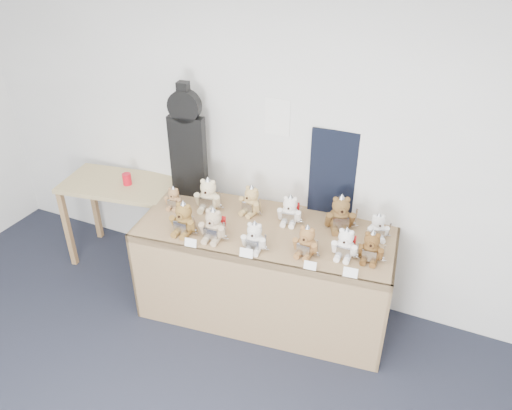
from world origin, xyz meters
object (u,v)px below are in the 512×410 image
at_px(teddy_front_right, 306,242).
at_px(teddy_back_far_left, 174,198).
at_px(teddy_back_centre_right, 290,211).
at_px(red_cup, 127,179).
at_px(teddy_front_far_left, 184,219).
at_px(teddy_front_centre, 254,238).
at_px(teddy_back_centre_left, 251,201).
at_px(teddy_back_end, 378,227).
at_px(teddy_front_left, 214,226).
at_px(teddy_front_end, 371,248).
at_px(teddy_back_right, 340,214).
at_px(side_table, 120,195).
at_px(guitar_case, 187,143).
at_px(teddy_front_far_right, 345,244).
at_px(display_table, 263,253).
at_px(teddy_back_left, 208,196).

xyz_separation_m(teddy_front_right, teddy_back_far_left, (-1.22, 0.16, -0.02)).
bearing_deg(teddy_back_centre_right, teddy_back_far_left, -177.46).
height_order(red_cup, teddy_front_far_left, teddy_front_far_left).
distance_m(teddy_front_centre, teddy_back_centre_left, 0.51).
height_order(teddy_back_centre_left, teddy_back_end, teddy_back_centre_left).
height_order(teddy_front_left, teddy_back_centre_right, teddy_front_left).
xyz_separation_m(teddy_front_end, teddy_back_far_left, (-1.66, 0.04, -0.02)).
bearing_deg(teddy_front_centre, teddy_back_right, 39.25).
distance_m(teddy_front_end, teddy_back_centre_left, 1.06).
relative_size(side_table, guitar_case, 1.08).
height_order(teddy_front_left, teddy_front_far_right, teddy_front_left).
bearing_deg(guitar_case, side_table, 178.86).
height_order(red_cup, teddy_back_right, teddy_back_right).
bearing_deg(teddy_back_right, teddy_back_centre_right, 168.79).
relative_size(display_table, teddy_back_right, 6.58).
distance_m(teddy_front_left, teddy_back_left, 0.44).
bearing_deg(teddy_front_right, side_table, 173.71).
xyz_separation_m(teddy_front_centre, teddy_front_far_right, (0.62, 0.19, 0.00)).
relative_size(teddy_front_end, teddy_back_end, 1.13).
height_order(guitar_case, teddy_front_end, guitar_case).
relative_size(teddy_back_left, teddy_back_end, 1.32).
bearing_deg(teddy_front_end, red_cup, 171.00).
bearing_deg(side_table, teddy_front_end, -14.02).
distance_m(guitar_case, teddy_front_right, 1.33).
xyz_separation_m(display_table, teddy_back_centre_right, (0.12, 0.24, 0.28)).
relative_size(teddy_front_far_right, teddy_back_centre_right, 0.99).
relative_size(display_table, teddy_back_centre_right, 7.92).
distance_m(red_cup, teddy_back_left, 0.88).
bearing_deg(teddy_front_centre, teddy_front_right, 8.02).
bearing_deg(teddy_back_centre_left, display_table, -37.65).
bearing_deg(teddy_back_centre_left, teddy_front_end, -0.98).
bearing_deg(teddy_back_end, teddy_front_right, -160.97).
relative_size(display_table, teddy_back_centre_left, 7.72).
bearing_deg(teddy_front_right, teddy_back_end, 47.56).
height_order(teddy_front_far_right, teddy_back_right, teddy_back_right).
height_order(side_table, teddy_back_far_left, teddy_back_far_left).
relative_size(teddy_front_far_left, teddy_front_far_right, 1.13).
relative_size(display_table, side_table, 1.94).
bearing_deg(teddy_back_end, display_table, 175.62).
height_order(display_table, teddy_back_end, teddy_back_end).
distance_m(teddy_front_far_left, teddy_back_centre_left, 0.59).
bearing_deg(teddy_front_centre, display_table, 88.00).
bearing_deg(teddy_front_left, teddy_back_centre_left, 72.10).
xyz_separation_m(teddy_front_right, teddy_back_left, (-0.95, 0.26, 0.02)).
xyz_separation_m(teddy_front_left, teddy_back_right, (0.82, 0.53, 0.01)).
bearing_deg(teddy_back_left, side_table, 166.09).
xyz_separation_m(side_table, teddy_back_centre_left, (1.33, 0.03, 0.24)).
bearing_deg(display_table, guitar_case, 152.44).
bearing_deg(teddy_back_centre_right, teddy_front_right, -61.35).
bearing_deg(teddy_back_right, teddy_back_far_left, 168.39).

